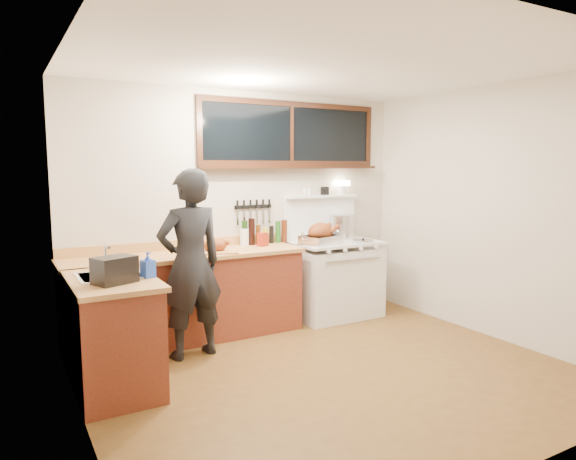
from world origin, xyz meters
TOP-DOWN VIEW (x-y plane):
  - ground_plane at (0.00, 0.00)m, footprint 4.00×3.50m
  - room_shell at (0.00, 0.00)m, footprint 4.10×3.60m
  - counter_back at (-0.80, 1.45)m, footprint 2.44×0.64m
  - counter_left at (-1.70, 0.62)m, footprint 0.64×1.09m
  - sink_unit at (-1.68, 0.70)m, footprint 0.50×0.45m
  - vintage_stove at (1.00, 1.41)m, footprint 1.02×0.74m
  - back_window at (0.60, 1.72)m, footprint 2.32×0.13m
  - left_doorway at (-1.99, -0.55)m, footprint 0.02×1.04m
  - knife_strip at (0.10, 1.73)m, footprint 0.46×0.03m
  - man at (-0.92, 0.98)m, footprint 0.69×0.50m
  - soap_bottle at (-1.43, 0.50)m, footprint 0.12×0.12m
  - toaster at (-1.70, 0.42)m, footprint 0.35×0.30m
  - cutting_board at (-0.52, 1.35)m, footprint 0.52×0.45m
  - roast_turkey at (0.73, 1.29)m, footprint 0.49×0.42m
  - stockpot at (1.23, 1.57)m, footprint 0.32×0.32m
  - saucepan at (1.01, 1.53)m, footprint 0.17×0.28m
  - pot_lid at (1.26, 1.20)m, footprint 0.32×0.32m
  - coffee_tin at (0.09, 1.48)m, footprint 0.12×0.11m
  - pitcher at (-0.06, 1.64)m, footprint 0.13×0.13m
  - bottle_cluster at (0.18, 1.63)m, footprint 0.57×0.07m

SIDE VIEW (x-z plane):
  - ground_plane at x=0.00m, z-range -0.02..0.00m
  - counter_left at x=-1.70m, z-range 0.00..0.90m
  - counter_back at x=-0.80m, z-range -0.05..0.95m
  - vintage_stove at x=1.00m, z-range -0.33..1.27m
  - sink_unit at x=-1.68m, z-range 0.66..1.03m
  - man at x=-0.92m, z-range 0.00..1.76m
  - pot_lid at x=1.26m, z-range 0.89..0.93m
  - cutting_board at x=-0.52m, z-range 0.88..1.03m
  - saucepan at x=1.01m, z-range 0.90..1.01m
  - coffee_tin at x=0.09m, z-range 0.90..1.05m
  - pitcher at x=-0.06m, z-range 0.90..1.09m
  - roast_turkey at x=0.73m, z-range 0.88..1.12m
  - toaster at x=-1.70m, z-range 0.90..1.10m
  - soap_bottle at x=-1.43m, z-range 0.90..1.10m
  - bottle_cluster at x=0.18m, z-range 0.88..1.18m
  - stockpot at x=1.23m, z-range 0.90..1.19m
  - left_doorway at x=-1.99m, z-range 0.00..2.17m
  - knife_strip at x=0.10m, z-range 1.17..1.45m
  - room_shell at x=0.00m, z-range 0.32..2.97m
  - back_window at x=0.60m, z-range 1.68..2.45m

